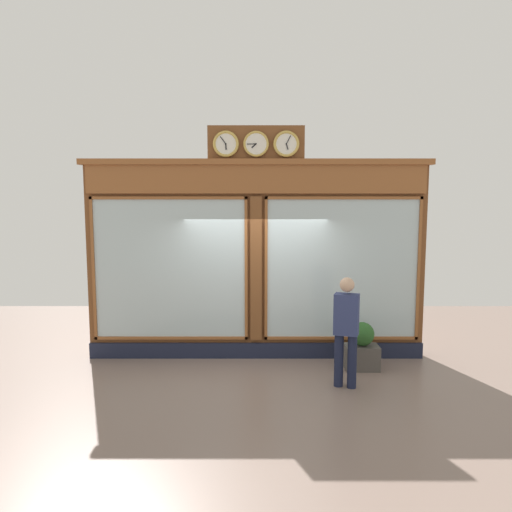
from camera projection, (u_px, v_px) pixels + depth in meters
The scene contains 5 objects.
ground_plane at pixel (256, 432), 5.91m from camera, with size 14.00×14.00×0.00m, color #7A665B.
shop_facade at pixel (256, 259), 8.60m from camera, with size 6.10×0.42×4.10m.
pedestrian at pixel (346, 327), 7.23m from camera, with size 0.41×0.33×1.69m.
planter_box at pixel (362, 357), 8.08m from camera, with size 0.56×0.36×0.41m, color #4C4742.
planter_shrub at pixel (362, 334), 8.04m from camera, with size 0.40×0.40×0.40m, color #285623.
Camera 1 is at (-0.00, 8.41, 2.85)m, focal length 33.77 mm.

